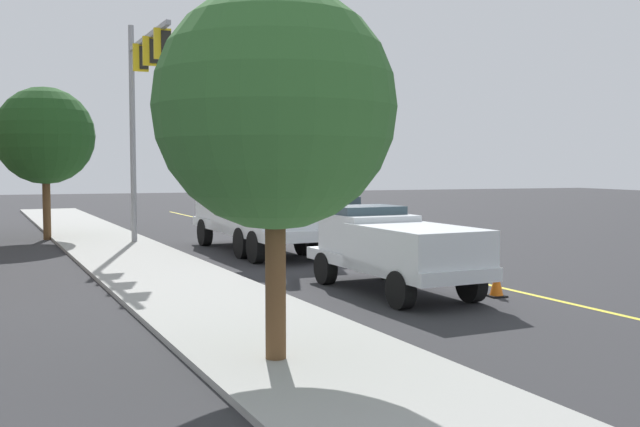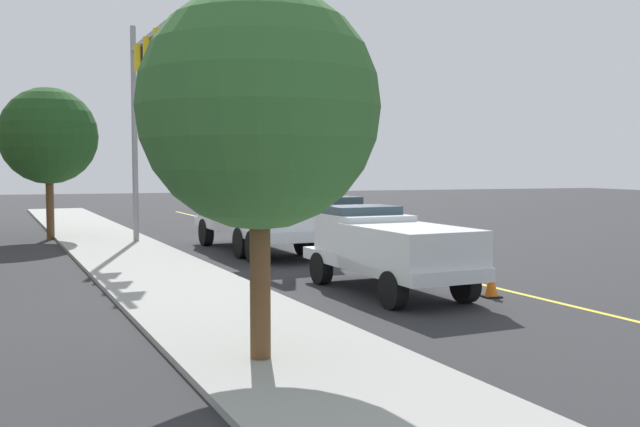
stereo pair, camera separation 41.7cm
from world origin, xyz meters
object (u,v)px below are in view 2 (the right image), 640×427
utility_bucket_truck (256,207)px  service_pickup_truck (389,247)px  traffic_signal_mast (143,90)px  traffic_cone_mid_front (271,230)px  traffic_cone_leading (491,283)px  passing_minivan (331,211)px

utility_bucket_truck → service_pickup_truck: utility_bucket_truck is taller
service_pickup_truck → traffic_signal_mast: 13.42m
traffic_cone_mid_front → utility_bucket_truck: bearing=158.6°
traffic_cone_leading → traffic_cone_mid_front: bearing=5.0°
service_pickup_truck → traffic_cone_mid_front: bearing=-3.0°
utility_bucket_truck → traffic_cone_mid_front: size_ratio=11.82×
service_pickup_truck → traffic_cone_leading: (-1.32, -2.05, -0.77)m
traffic_cone_mid_front → traffic_signal_mast: bearing=112.3°
passing_minivan → traffic_cone_leading: passing_minivan is taller
traffic_cone_leading → utility_bucket_truck: bearing=15.8°
utility_bucket_truck → traffic_cone_mid_front: 4.90m
traffic_cone_leading → traffic_signal_mast: bearing=27.6°
passing_minivan → traffic_signal_mast: bearing=116.3°
utility_bucket_truck → traffic_signal_mast: (2.16, 3.73, 4.30)m
utility_bucket_truck → passing_minivan: (6.60, -5.24, -0.64)m
passing_minivan → traffic_cone_leading: 17.52m
utility_bucket_truck → traffic_cone_leading: size_ratio=11.80×
service_pickup_truck → passing_minivan: (16.05, -4.25, -0.15)m
utility_bucket_truck → passing_minivan: utility_bucket_truck is taller
service_pickup_truck → passing_minivan: bearing=-14.8°
traffic_signal_mast → traffic_cone_leading: bearing=-152.4°
utility_bucket_truck → service_pickup_truck: (-9.45, -0.99, -0.50)m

